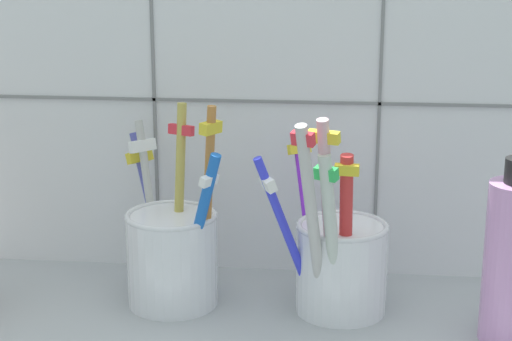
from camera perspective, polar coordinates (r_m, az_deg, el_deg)
counter_slab at (r=75.79cm, az=-0.17°, el=-10.41°), size 64.00×22.00×2.00cm
tile_wall_back at (r=80.96cm, az=0.71°, el=7.24°), size 64.00×2.20×45.00cm
toothbrush_cup_left at (r=76.53cm, az=-5.59°, el=-5.45°), size 10.26×10.31×18.50cm
toothbrush_cup_right at (r=74.65cm, az=5.53°, el=-5.95°), size 11.59×12.82×18.47cm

